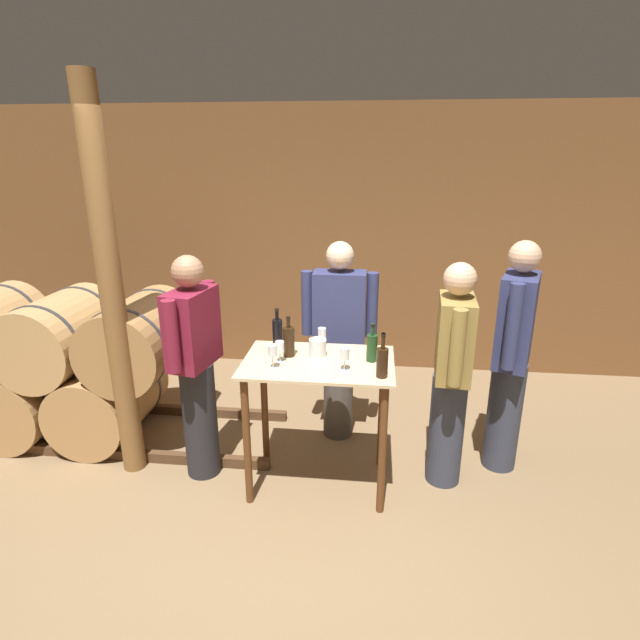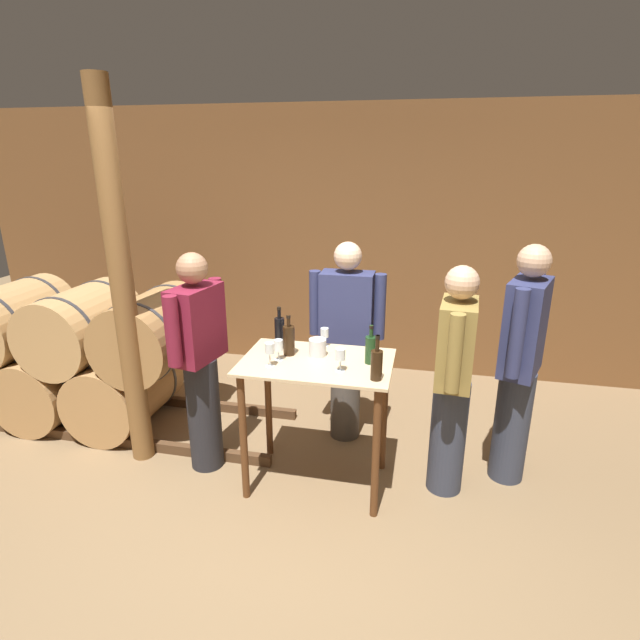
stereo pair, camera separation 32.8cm
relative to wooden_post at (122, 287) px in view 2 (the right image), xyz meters
The scene contains 18 objects.
ground_plane 1.90m from the wooden_post, 24.35° to the right, with size 14.00×14.00×0.00m, color brown.
back_wall 2.43m from the wooden_post, 59.99° to the left, with size 8.40×0.05×2.70m.
barrel_rack 1.26m from the wooden_post, 154.11° to the left, with size 4.13×0.89×1.19m.
tasting_table 1.52m from the wooden_post, ahead, with size 0.99×0.65×0.93m.
wooden_post is the anchor object (origin of this frame).
wine_bottle_far_left 1.13m from the wooden_post, ahead, with size 0.07×0.07×0.30m.
wine_bottle_left 1.22m from the wooden_post, ahead, with size 0.08×0.08×0.28m.
wine_bottle_center 1.76m from the wooden_post, ahead, with size 0.07×0.07×0.26m.
wine_bottle_right 1.84m from the wooden_post, ahead, with size 0.07×0.07×0.28m.
wine_glass_near_left 1.17m from the wooden_post, ahead, with size 0.06×0.06×0.16m.
wine_glass_near_center 1.19m from the wooden_post, ahead, with size 0.06×0.06×0.14m.
wine_glass_near_right 1.44m from the wooden_post, ahead, with size 0.06×0.06×0.13m.
wine_glass_far_side 1.60m from the wooden_post, ahead, with size 0.06×0.06×0.15m.
ice_bucket 1.42m from the wooden_post, ahead, with size 0.12×0.12×0.12m.
person_host 0.73m from the wooden_post, ahead, with size 0.29×0.58×1.61m.
person_visitor_with_scarf 1.68m from the wooden_post, 23.25° to the left, with size 0.59×0.24×1.61m.
person_visitor_bearded 2.33m from the wooden_post, ahead, with size 0.25×0.59×1.59m.
person_visitor_near_door 2.77m from the wooden_post, ahead, with size 0.34×0.56×1.69m.
Camera 2 is at (0.84, -2.42, 2.23)m, focal length 28.00 mm.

